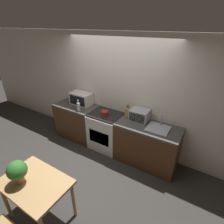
% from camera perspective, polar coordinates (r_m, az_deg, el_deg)
% --- Properties ---
extents(ground_plane, '(16.00, 16.00, 0.00)m').
position_cam_1_polar(ground_plane, '(3.95, -6.31, -16.88)').
color(ground_plane, '#33302D').
extents(wall_back, '(10.00, 0.06, 2.60)m').
position_cam_1_polar(wall_back, '(3.99, 2.00, 6.03)').
color(wall_back, silver).
rests_on(wall_back, ground_plane).
extents(counter_left_run, '(1.07, 0.62, 0.90)m').
position_cam_1_polar(counter_left_run, '(4.66, -11.18, -2.79)').
color(counter_left_run, '#4C2D19').
rests_on(counter_left_run, ground_plane).
extents(counter_right_run, '(1.30, 0.62, 0.90)m').
position_cam_1_polar(counter_right_run, '(3.80, 11.20, -10.38)').
color(counter_right_run, '#4C2D19').
rests_on(counter_right_run, ground_plane).
extents(stove_range, '(0.73, 0.62, 0.90)m').
position_cam_1_polar(stove_range, '(4.17, -1.89, -6.13)').
color(stove_range, silver).
rests_on(stove_range, ground_plane).
extents(kettle, '(0.17, 0.17, 0.17)m').
position_cam_1_polar(kettle, '(3.86, -2.33, -0.03)').
color(kettle, maroon).
rests_on(kettle, stove_range).
extents(microwave, '(0.53, 0.32, 0.30)m').
position_cam_1_polar(microwave, '(4.43, -10.03, 4.35)').
color(microwave, silver).
rests_on(microwave, counter_left_run).
extents(bottle, '(0.08, 0.08, 0.27)m').
position_cam_1_polar(bottle, '(4.11, -10.87, 1.73)').
color(bottle, silver).
rests_on(bottle, counter_left_run).
extents(knife_block, '(0.10, 0.10, 0.27)m').
position_cam_1_polar(knife_block, '(3.81, 5.16, -0.02)').
color(knife_block, tan).
rests_on(knife_block, counter_right_run).
extents(toaster_oven, '(0.38, 0.31, 0.24)m').
position_cam_1_polar(toaster_oven, '(3.68, 8.99, -1.01)').
color(toaster_oven, '#ADAFB5').
rests_on(toaster_oven, counter_right_run).
extents(sink_basin, '(0.42, 0.40, 0.24)m').
position_cam_1_polar(sink_basin, '(3.50, 14.85, -5.14)').
color(sink_basin, '#ADAFB5').
rests_on(sink_basin, counter_right_run).
extents(dining_table, '(0.97, 0.66, 0.76)m').
position_cam_1_polar(dining_table, '(2.91, -23.64, -21.49)').
color(dining_table, tan).
rests_on(dining_table, ground_plane).
extents(potted_plant, '(0.26, 0.26, 0.35)m').
position_cam_1_polar(potted_plant, '(2.78, -28.57, -16.52)').
color(potted_plant, '#9E5B3D').
rests_on(potted_plant, dining_table).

